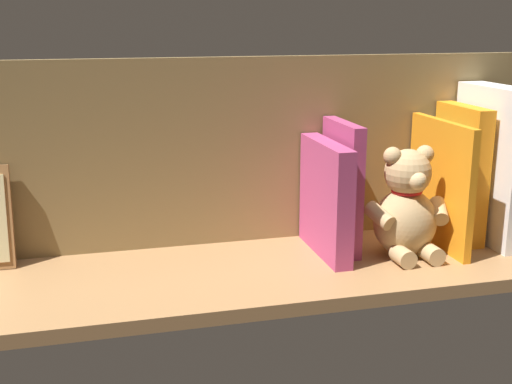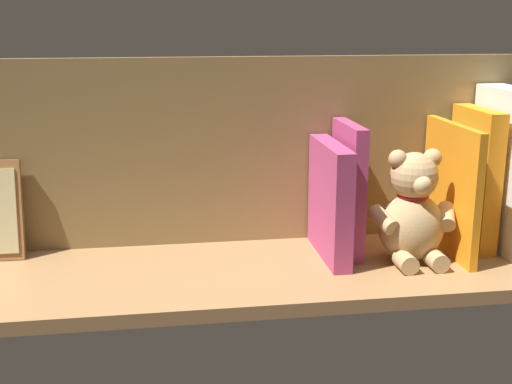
{
  "view_description": "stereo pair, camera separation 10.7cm",
  "coord_description": "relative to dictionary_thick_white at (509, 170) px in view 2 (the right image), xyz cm",
  "views": [
    {
      "loc": [
        26.03,
        100.46,
        40.08
      ],
      "look_at": [
        0.0,
        0.0,
        12.63
      ],
      "focal_mm": 46.9,
      "sensor_mm": 36.0,
      "label": 1
    },
    {
      "loc": [
        15.53,
        102.61,
        40.08
      ],
      "look_at": [
        0.0,
        0.0,
        12.63
      ],
      "focal_mm": 46.9,
      "sensor_mm": 36.0,
      "label": 2
    }
  ],
  "objects": [
    {
      "name": "book_3",
      "position": [
        28.21,
        -2.28,
        -2.77
      ],
      "size": [
        2.21,
        14.65,
        22.56
      ],
      "primitive_type": "cube",
      "color": "#B23F72",
      "rests_on": "ground_plane"
    },
    {
      "name": "book_0",
      "position": [
        5.16,
        -2.33,
        -1.76
      ],
      "size": [
        3.17,
        14.56,
        24.58
      ],
      "primitive_type": "cube",
      "color": "orange",
      "rests_on": "ground_plane"
    },
    {
      "name": "ground_plane",
      "position": [
        45.03,
        2.85,
        -15.15
      ],
      "size": [
        109.25,
        31.71,
        2.2
      ],
      "primitive_type": "cube",
      "color": "#A87A4C"
    },
    {
      "name": "book_2",
      "position": [
        10.87,
        0.73,
        -2.77
      ],
      "size": [
        1.43,
        20.68,
        22.57
      ],
      "primitive_type": "cube",
      "rotation": [
        0.0,
        0.0,
        0.0
      ],
      "color": "orange",
      "rests_on": "ground_plane"
    },
    {
      "name": "book_4",
      "position": [
        31.89,
        -0.28,
        -4.24
      ],
      "size": [
        3.14,
        18.66,
        19.62
      ],
      "primitive_type": "cube",
      "color": "#B23F72",
      "rests_on": "ground_plane"
    },
    {
      "name": "book_1",
      "position": [
        8.47,
        -2.95,
        -3.8
      ],
      "size": [
        2.08,
        13.31,
        20.53
      ],
      "primitive_type": "cube",
      "rotation": [
        0.0,
        -0.03,
        0.0
      ],
      "color": "teal",
      "rests_on": "ground_plane"
    },
    {
      "name": "shelf_back_panel",
      "position": [
        45.03,
        -10.76,
        2.58
      ],
      "size": [
        109.25,
        1.5,
        33.26
      ],
      "primitive_type": "cube",
      "color": "olive",
      "rests_on": "ground_plane"
    },
    {
      "name": "dictionary_thick_white",
      "position": [
        0.0,
        0.0,
        0.0
      ],
      "size": [
        5.16,
        19.01,
        28.1
      ],
      "primitive_type": "cube",
      "color": "white",
      "rests_on": "ground_plane"
    },
    {
      "name": "teddy_bear",
      "position": [
        18.88,
        4.14,
        -5.67
      ],
      "size": [
        15.47,
        12.07,
        19.05
      ],
      "rotation": [
        0.0,
        0.0,
        0.01
      ],
      "color": "tan",
      "rests_on": "ground_plane"
    }
  ]
}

